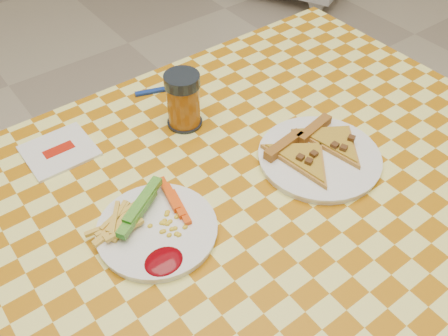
% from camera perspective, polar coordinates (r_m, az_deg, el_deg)
% --- Properties ---
extents(table, '(1.28, 0.88, 0.76)m').
position_cam_1_polar(table, '(0.96, 0.81, -6.40)').
color(table, white).
rests_on(table, ground).
extents(plate_left, '(0.23, 0.23, 0.01)m').
position_cam_1_polar(plate_left, '(0.86, -7.64, -7.12)').
color(plate_left, white).
rests_on(plate_left, table).
extents(plate_right, '(0.26, 0.26, 0.01)m').
position_cam_1_polar(plate_right, '(0.99, 10.82, 1.11)').
color(plate_right, white).
rests_on(plate_right, table).
extents(fries_veggies, '(0.19, 0.18, 0.04)m').
position_cam_1_polar(fries_veggies, '(0.85, -8.81, -5.98)').
color(fries_veggies, '#F5C34E').
rests_on(fries_veggies, plate_left).
extents(pizza_slices, '(0.23, 0.21, 0.02)m').
position_cam_1_polar(pizza_slices, '(0.99, 10.43, 2.23)').
color(pizza_slices, '#BB8F39').
rests_on(pizza_slices, plate_right).
extents(drink_glass, '(0.07, 0.07, 0.12)m').
position_cam_1_polar(drink_glass, '(1.03, -4.67, 7.67)').
color(drink_glass, black).
rests_on(drink_glass, table).
extents(napkin, '(0.13, 0.12, 0.01)m').
position_cam_1_polar(napkin, '(1.04, -18.33, 1.88)').
color(napkin, white).
rests_on(napkin, table).
extents(fork, '(0.15, 0.07, 0.01)m').
position_cam_1_polar(fork, '(1.16, -6.37, 9.05)').
color(fork, navy).
rests_on(fork, table).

